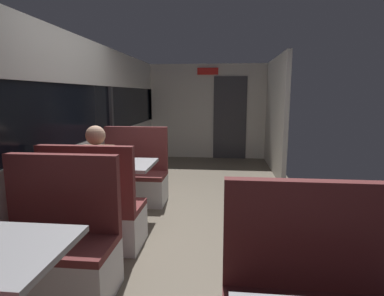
{
  "coord_description": "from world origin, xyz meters",
  "views": [
    {
      "loc": [
        0.41,
        -3.57,
        1.57
      ],
      "look_at": [
        -0.01,
        0.5,
        0.87
      ],
      "focal_mm": 29.28,
      "sensor_mm": 36.0,
      "label": 1
    }
  ],
  "objects_px": {
    "seated_passenger": "(97,195)",
    "bench_mid_window_facing_end": "(95,216)",
    "bench_mid_window_facing_entry": "(134,180)",
    "dining_table_mid_window": "(117,171)",
    "bench_near_window_facing_entry": "(56,254)",
    "coffee_cup_primary": "(120,159)"
  },
  "relations": [
    {
      "from": "bench_mid_window_facing_end",
      "to": "coffee_cup_primary",
      "type": "distance_m",
      "value": 0.86
    },
    {
      "from": "bench_mid_window_facing_entry",
      "to": "bench_mid_window_facing_end",
      "type": "bearing_deg",
      "value": -90.0
    },
    {
      "from": "dining_table_mid_window",
      "to": "bench_mid_window_facing_end",
      "type": "distance_m",
      "value": 0.77
    },
    {
      "from": "seated_passenger",
      "to": "dining_table_mid_window",
      "type": "bearing_deg",
      "value": 90.0
    },
    {
      "from": "bench_mid_window_facing_entry",
      "to": "coffee_cup_primary",
      "type": "xyz_separation_m",
      "value": [
        0.04,
        -0.67,
        0.46
      ]
    },
    {
      "from": "coffee_cup_primary",
      "to": "bench_near_window_facing_entry",
      "type": "bearing_deg",
      "value": -91.44
    },
    {
      "from": "bench_mid_window_facing_entry",
      "to": "seated_passenger",
      "type": "xyz_separation_m",
      "value": [
        0.0,
        -1.33,
        0.21
      ]
    },
    {
      "from": "dining_table_mid_window",
      "to": "seated_passenger",
      "type": "relative_size",
      "value": 0.71
    },
    {
      "from": "seated_passenger",
      "to": "coffee_cup_primary",
      "type": "bearing_deg",
      "value": 86.71
    },
    {
      "from": "bench_near_window_facing_entry",
      "to": "bench_mid_window_facing_entry",
      "type": "distance_m",
      "value": 2.17
    },
    {
      "from": "bench_near_window_facing_entry",
      "to": "seated_passenger",
      "type": "bearing_deg",
      "value": 90.0
    },
    {
      "from": "bench_mid_window_facing_entry",
      "to": "seated_passenger",
      "type": "bearing_deg",
      "value": -90.0
    },
    {
      "from": "dining_table_mid_window",
      "to": "coffee_cup_primary",
      "type": "height_order",
      "value": "coffee_cup_primary"
    },
    {
      "from": "bench_near_window_facing_entry",
      "to": "bench_mid_window_facing_entry",
      "type": "relative_size",
      "value": 1.0
    },
    {
      "from": "dining_table_mid_window",
      "to": "bench_mid_window_facing_end",
      "type": "relative_size",
      "value": 0.82
    },
    {
      "from": "bench_near_window_facing_entry",
      "to": "bench_mid_window_facing_end",
      "type": "height_order",
      "value": "same"
    },
    {
      "from": "dining_table_mid_window",
      "to": "bench_mid_window_facing_end",
      "type": "bearing_deg",
      "value": -90.0
    },
    {
      "from": "bench_mid_window_facing_end",
      "to": "bench_mid_window_facing_entry",
      "type": "bearing_deg",
      "value": 90.0
    },
    {
      "from": "dining_table_mid_window",
      "to": "bench_mid_window_facing_end",
      "type": "xyz_separation_m",
      "value": [
        0.0,
        -0.7,
        -0.31
      ]
    },
    {
      "from": "bench_near_window_facing_entry",
      "to": "bench_mid_window_facing_end",
      "type": "relative_size",
      "value": 1.0
    },
    {
      "from": "dining_table_mid_window",
      "to": "bench_mid_window_facing_entry",
      "type": "xyz_separation_m",
      "value": [
        0.0,
        0.7,
        -0.31
      ]
    },
    {
      "from": "seated_passenger",
      "to": "bench_mid_window_facing_end",
      "type": "bearing_deg",
      "value": -90.0
    }
  ]
}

